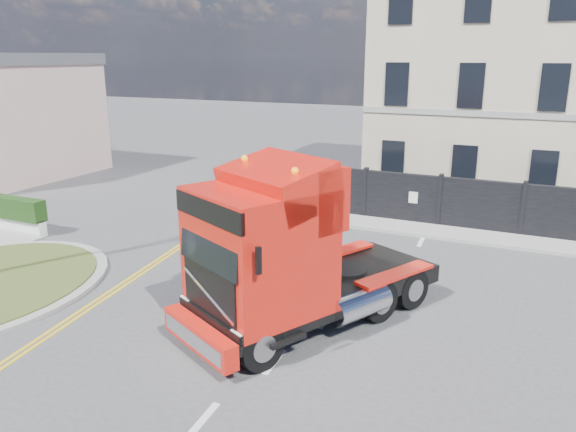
% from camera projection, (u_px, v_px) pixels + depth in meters
% --- Properties ---
extents(ground, '(120.00, 120.00, 0.00)m').
position_uv_depth(ground, '(234.00, 294.00, 15.84)').
color(ground, '#424244').
rests_on(ground, ground).
extents(seaside_bldg_pink, '(8.00, 8.00, 6.00)m').
position_uv_depth(seaside_bldg_pink, '(1.00, 121.00, 30.97)').
color(seaside_bldg_pink, '#CAA39E').
rests_on(seaside_bldg_pink, ground).
extents(hoarding_fence, '(18.80, 0.25, 2.00)m').
position_uv_depth(hoarding_fence, '(509.00, 209.00, 20.75)').
color(hoarding_fence, black).
rests_on(hoarding_fence, ground).
extents(georgian_building, '(12.30, 10.30, 12.80)m').
position_uv_depth(georgian_building, '(520.00, 71.00, 26.20)').
color(georgian_building, beige).
rests_on(georgian_building, ground).
extents(pavement_far, '(20.00, 1.60, 0.12)m').
position_uv_depth(pavement_far, '(489.00, 238.00, 20.45)').
color(pavement_far, gray).
rests_on(pavement_far, ground).
extents(truck, '(5.37, 7.32, 4.14)m').
position_uv_depth(truck, '(283.00, 258.00, 13.27)').
color(truck, black).
rests_on(truck, ground).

